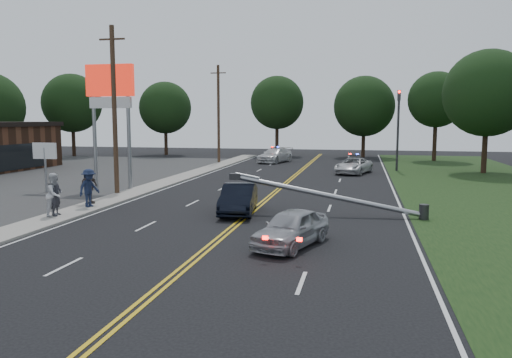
% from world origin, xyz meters
% --- Properties ---
extents(ground, '(120.00, 120.00, 0.00)m').
position_xyz_m(ground, '(0.00, 0.00, 0.00)').
color(ground, black).
rests_on(ground, ground).
extents(sidewalk, '(1.80, 70.00, 0.12)m').
position_xyz_m(sidewalk, '(-8.40, 10.00, 0.06)').
color(sidewalk, gray).
rests_on(sidewalk, ground).
extents(centerline_yellow, '(0.36, 80.00, 0.00)m').
position_xyz_m(centerline_yellow, '(0.00, 10.00, 0.01)').
color(centerline_yellow, gold).
rests_on(centerline_yellow, ground).
extents(pylon_sign, '(3.20, 0.35, 8.00)m').
position_xyz_m(pylon_sign, '(-10.50, 14.00, 6.00)').
color(pylon_sign, gray).
rests_on(pylon_sign, ground).
extents(small_sign, '(1.60, 0.14, 3.10)m').
position_xyz_m(small_sign, '(-14.00, 12.00, 2.33)').
color(small_sign, gray).
rests_on(small_sign, ground).
extents(traffic_signal, '(0.28, 0.41, 7.05)m').
position_xyz_m(traffic_signal, '(8.30, 30.00, 4.21)').
color(traffic_signal, '#2D2D30').
rests_on(traffic_signal, ground).
extents(fallen_streetlight, '(9.36, 0.44, 1.91)m').
position_xyz_m(fallen_streetlight, '(4.19, 8.00, 0.92)').
color(fallen_streetlight, '#2D2D30').
rests_on(fallen_streetlight, ground).
extents(utility_pole_mid, '(1.60, 0.28, 10.00)m').
position_xyz_m(utility_pole_mid, '(-9.20, 12.00, 5.08)').
color(utility_pole_mid, '#382619').
rests_on(utility_pole_mid, ground).
extents(utility_pole_far, '(1.60, 0.28, 10.00)m').
position_xyz_m(utility_pole_far, '(-9.20, 34.00, 5.08)').
color(utility_pole_far, '#382619').
rests_on(utility_pole_far, ground).
extents(tree_4, '(7.13, 7.13, 10.06)m').
position_xyz_m(tree_4, '(-29.59, 40.07, 6.48)').
color(tree_4, black).
rests_on(tree_4, ground).
extents(tree_5, '(6.55, 6.55, 9.26)m').
position_xyz_m(tree_5, '(-19.27, 44.47, 5.98)').
color(tree_5, black).
rests_on(tree_5, ground).
extents(tree_6, '(6.60, 6.60, 9.89)m').
position_xyz_m(tree_6, '(-5.23, 46.40, 6.58)').
color(tree_6, black).
rests_on(tree_6, ground).
extents(tree_7, '(7.19, 7.19, 9.67)m').
position_xyz_m(tree_7, '(5.39, 45.80, 6.06)').
color(tree_7, black).
rests_on(tree_7, ground).
extents(tree_8, '(6.05, 6.05, 9.69)m').
position_xyz_m(tree_8, '(13.03, 42.07, 6.65)').
color(tree_8, black).
rests_on(tree_8, ground).
extents(tree_9, '(7.25, 7.25, 10.33)m').
position_xyz_m(tree_9, '(15.40, 29.74, 6.70)').
color(tree_9, black).
rests_on(tree_9, ground).
extents(crashed_sedan, '(2.05, 4.49, 1.43)m').
position_xyz_m(crashed_sedan, '(-0.54, 7.71, 0.71)').
color(crashed_sedan, black).
rests_on(crashed_sedan, ground).
extents(waiting_sedan, '(2.76, 4.23, 1.34)m').
position_xyz_m(waiting_sedan, '(2.85, 1.97, 0.67)').
color(waiting_sedan, '#A3A5AB').
rests_on(waiting_sedan, ground).
extents(emergency_a, '(3.43, 5.17, 1.32)m').
position_xyz_m(emergency_a, '(4.60, 27.03, 0.66)').
color(emergency_a, silver).
rests_on(emergency_a, ground).
extents(emergency_b, '(3.55, 5.70, 1.54)m').
position_xyz_m(emergency_b, '(-3.70, 36.28, 0.77)').
color(emergency_b, silver).
rests_on(emergency_b, ground).
extents(bystander_a, '(0.60, 0.79, 1.96)m').
position_xyz_m(bystander_a, '(-8.50, 4.83, 1.10)').
color(bystander_a, '#25262D').
rests_on(bystander_a, sidewalk).
extents(bystander_b, '(0.76, 0.97, 1.99)m').
position_xyz_m(bystander_b, '(-8.52, 4.76, 1.11)').
color(bystander_b, silver).
rests_on(bystander_b, sidewalk).
extents(bystander_c, '(1.03, 1.40, 1.94)m').
position_xyz_m(bystander_c, '(-8.25, 7.26, 1.09)').
color(bystander_c, '#19223E').
rests_on(bystander_c, sidewalk).
extents(bystander_d, '(0.75, 1.17, 1.85)m').
position_xyz_m(bystander_d, '(-8.76, 8.11, 1.04)').
color(bystander_d, '#554A44').
rests_on(bystander_d, sidewalk).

